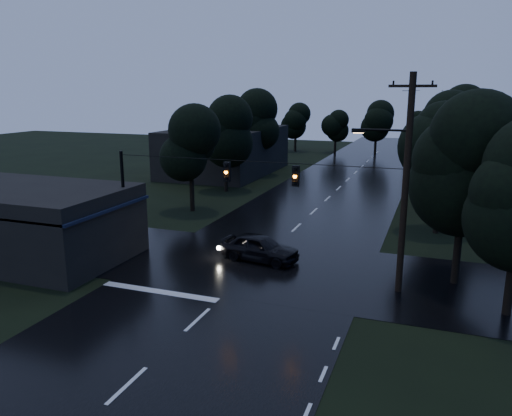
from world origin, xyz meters
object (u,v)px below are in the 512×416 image
Objects in this scene: storefront at (22,221)px; utility_pole_main at (404,181)px; utility_pole_far at (431,162)px; car at (260,248)px.

storefront is 20.71m from utility_pole_main.
utility_pole_far is (21.25, 19.00, 1.86)m from storefront.
utility_pole_far is (0.89, 17.00, -1.38)m from utility_pole_main.
utility_pole_far is at bearing 41.80° from storefront.
utility_pole_main is 17.08m from utility_pole_far.
storefront reaches higher than car.
utility_pole_main is at bearing 5.61° from storefront.
storefront is at bearing -138.20° from utility_pole_far.
utility_pole_main is (20.36, 2.00, 3.24)m from storefront.
utility_pole_main reaches higher than car.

